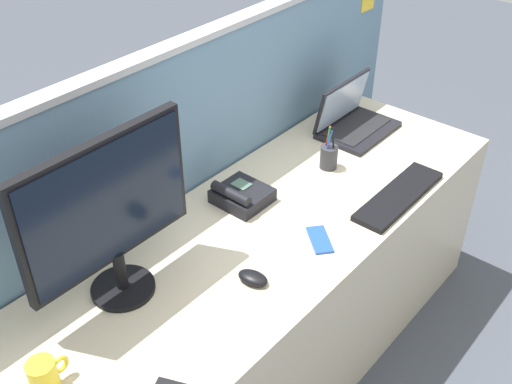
{
  "coord_description": "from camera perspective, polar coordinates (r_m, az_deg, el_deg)",
  "views": [
    {
      "loc": [
        -1.29,
        -1.04,
        2.05
      ],
      "look_at": [
        0.0,
        0.05,
        0.84
      ],
      "focal_mm": 43.33,
      "sensor_mm": 36.0,
      "label": 1
    }
  ],
  "objects": [
    {
      "name": "keyboard_main",
      "position": [
        2.31,
        13.05,
        -0.34
      ],
      "size": [
        0.45,
        0.12,
        0.02
      ],
      "primitive_type": "cube",
      "rotation": [
        0.0,
        0.0,
        -0.0
      ],
      "color": "black",
      "rests_on": "desk"
    },
    {
      "name": "cell_phone_blue_case",
      "position": [
        2.07,
        5.9,
        -4.4
      ],
      "size": [
        0.14,
        0.15,
        0.01
      ],
      "primitive_type": "cube",
      "rotation": [
        0.0,
        0.0,
        -0.69
      ],
      "color": "blue",
      "rests_on": "desk"
    },
    {
      "name": "desk",
      "position": [
        2.37,
        0.94,
        -9.94
      ],
      "size": [
        2.1,
        0.7,
        0.72
      ],
      "primitive_type": "cube",
      "color": "beige",
      "rests_on": "ground_plane"
    },
    {
      "name": "cubicle_divider",
      "position": [
        2.38,
        -6.2,
        -0.76
      ],
      "size": [
        2.58,
        0.08,
        1.28
      ],
      "color": "#6084A3",
      "rests_on": "ground_plane"
    },
    {
      "name": "pen_cup",
      "position": [
        2.41,
        6.74,
        3.29
      ],
      "size": [
        0.07,
        0.07,
        0.19
      ],
      "color": "#333338",
      "rests_on": "desk"
    },
    {
      "name": "ground_plane",
      "position": [
        2.64,
        0.86,
        -15.42
      ],
      "size": [
        10.0,
        10.0,
        0.0
      ],
      "primitive_type": "plane",
      "color": "#424751"
    },
    {
      "name": "computer_mouse_right_hand",
      "position": [
        1.91,
        -0.29,
        -7.93
      ],
      "size": [
        0.08,
        0.11,
        0.03
      ],
      "primitive_type": "ellipsoid",
      "rotation": [
        0.0,
        0.0,
        0.16
      ],
      "color": "black",
      "rests_on": "desk"
    },
    {
      "name": "coffee_mug",
      "position": [
        1.71,
        -18.95,
        -15.78
      ],
      "size": [
        0.11,
        0.07,
        0.1
      ],
      "color": "yellow",
      "rests_on": "desk"
    },
    {
      "name": "desk_phone",
      "position": [
        2.22,
        -1.4,
        -0.3
      ],
      "size": [
        0.17,
        0.18,
        0.09
      ],
      "color": "black",
      "rests_on": "desk"
    },
    {
      "name": "laptop",
      "position": [
        2.68,
        8.84,
        6.74
      ],
      "size": [
        0.34,
        0.24,
        0.22
      ],
      "color": "black",
      "rests_on": "desk"
    },
    {
      "name": "desktop_monitor",
      "position": [
        1.75,
        -13.5,
        -1.66
      ],
      "size": [
        0.55,
        0.19,
        0.52
      ],
      "color": "black",
      "rests_on": "desk"
    }
  ]
}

